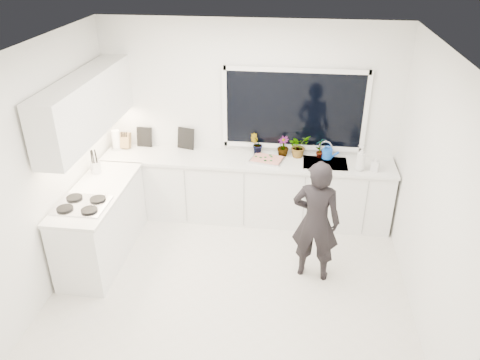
# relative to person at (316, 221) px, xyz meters

# --- Properties ---
(floor) EXTENTS (4.00, 3.50, 0.02)m
(floor) POSITION_rel_person_xyz_m (-0.92, -0.27, -0.76)
(floor) COLOR beige
(floor) RESTS_ON ground
(wall_back) EXTENTS (4.00, 0.02, 2.70)m
(wall_back) POSITION_rel_person_xyz_m (-0.92, 1.49, 0.60)
(wall_back) COLOR white
(wall_back) RESTS_ON ground
(wall_left) EXTENTS (0.02, 3.50, 2.70)m
(wall_left) POSITION_rel_person_xyz_m (-2.93, -0.27, 0.60)
(wall_left) COLOR white
(wall_left) RESTS_ON ground
(wall_right) EXTENTS (0.02, 3.50, 2.70)m
(wall_right) POSITION_rel_person_xyz_m (1.09, -0.27, 0.60)
(wall_right) COLOR white
(wall_right) RESTS_ON ground
(ceiling) EXTENTS (4.00, 3.50, 0.02)m
(ceiling) POSITION_rel_person_xyz_m (-0.92, -0.27, 1.96)
(ceiling) COLOR white
(ceiling) RESTS_ON wall_back
(window) EXTENTS (1.80, 0.02, 1.00)m
(window) POSITION_rel_person_xyz_m (-0.32, 1.45, 0.80)
(window) COLOR black
(window) RESTS_ON wall_back
(base_cabinets_back) EXTENTS (3.92, 0.58, 0.88)m
(base_cabinets_back) POSITION_rel_person_xyz_m (-0.92, 1.18, -0.31)
(base_cabinets_back) COLOR white
(base_cabinets_back) RESTS_ON floor
(base_cabinets_left) EXTENTS (0.58, 1.60, 0.88)m
(base_cabinets_left) POSITION_rel_person_xyz_m (-2.59, 0.08, -0.31)
(base_cabinets_left) COLOR white
(base_cabinets_left) RESTS_ON floor
(countertop_back) EXTENTS (3.94, 0.62, 0.04)m
(countertop_back) POSITION_rel_person_xyz_m (-0.92, 1.17, 0.15)
(countertop_back) COLOR silver
(countertop_back) RESTS_ON base_cabinets_back
(countertop_left) EXTENTS (0.62, 1.60, 0.04)m
(countertop_left) POSITION_rel_person_xyz_m (-2.59, 0.08, 0.15)
(countertop_left) COLOR silver
(countertop_left) RESTS_ON base_cabinets_left
(upper_cabinets) EXTENTS (0.34, 2.10, 0.70)m
(upper_cabinets) POSITION_rel_person_xyz_m (-2.71, 0.43, 1.10)
(upper_cabinets) COLOR white
(upper_cabinets) RESTS_ON wall_left
(sink) EXTENTS (0.58, 0.42, 0.14)m
(sink) POSITION_rel_person_xyz_m (0.13, 1.18, 0.12)
(sink) COLOR silver
(sink) RESTS_ON countertop_back
(faucet) EXTENTS (0.03, 0.03, 0.22)m
(faucet) POSITION_rel_person_xyz_m (0.13, 1.38, 0.28)
(faucet) COLOR silver
(faucet) RESTS_ON countertop_back
(stovetop) EXTENTS (0.56, 0.48, 0.03)m
(stovetop) POSITION_rel_person_xyz_m (-2.61, -0.27, 0.19)
(stovetop) COLOR black
(stovetop) RESTS_ON countertop_left
(person) EXTENTS (0.60, 0.45, 1.50)m
(person) POSITION_rel_person_xyz_m (0.00, 0.00, 0.00)
(person) COLOR black
(person) RESTS_ON floor
(pizza_tray) EXTENTS (0.48, 0.40, 0.03)m
(pizza_tray) POSITION_rel_person_xyz_m (-0.64, 1.15, 0.19)
(pizza_tray) COLOR silver
(pizza_tray) RESTS_ON countertop_back
(pizza) EXTENTS (0.44, 0.35, 0.01)m
(pizza) POSITION_rel_person_xyz_m (-0.64, 1.15, 0.20)
(pizza) COLOR red
(pizza) RESTS_ON pizza_tray
(watering_can) EXTENTS (0.18, 0.18, 0.13)m
(watering_can) POSITION_rel_person_xyz_m (0.15, 1.34, 0.24)
(watering_can) COLOR blue
(watering_can) RESTS_ON countertop_back
(paper_towel_roll) EXTENTS (0.13, 0.13, 0.26)m
(paper_towel_roll) POSITION_rel_person_xyz_m (-2.77, 1.28, 0.30)
(paper_towel_roll) COLOR white
(paper_towel_roll) RESTS_ON countertop_back
(knife_block) EXTENTS (0.14, 0.11, 0.22)m
(knife_block) POSITION_rel_person_xyz_m (-2.65, 1.32, 0.28)
(knife_block) COLOR #906543
(knife_block) RESTS_ON countertop_back
(utensil_crock) EXTENTS (0.13, 0.13, 0.16)m
(utensil_crock) POSITION_rel_person_xyz_m (-2.77, 0.53, 0.25)
(utensil_crock) COLOR silver
(utensil_crock) RESTS_ON countertop_left
(picture_frame_large) EXTENTS (0.22, 0.03, 0.28)m
(picture_frame_large) POSITION_rel_person_xyz_m (-2.41, 1.42, 0.31)
(picture_frame_large) COLOR black
(picture_frame_large) RESTS_ON countertop_back
(picture_frame_small) EXTENTS (0.25, 0.08, 0.30)m
(picture_frame_small) POSITION_rel_person_xyz_m (-1.81, 1.42, 0.32)
(picture_frame_small) COLOR black
(picture_frame_small) RESTS_ON countertop_back
(herb_plants) EXTENTS (1.05, 0.37, 0.31)m
(herb_plants) POSITION_rel_person_xyz_m (-0.33, 1.34, 0.32)
(herb_plants) COLOR #26662D
(herb_plants) RESTS_ON countertop_back
(soap_bottles) EXTENTS (0.34, 0.18, 0.33)m
(soap_bottles) POSITION_rel_person_xyz_m (0.61, 1.03, 0.32)
(soap_bottles) COLOR #D8BF66
(soap_bottles) RESTS_ON countertop_back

